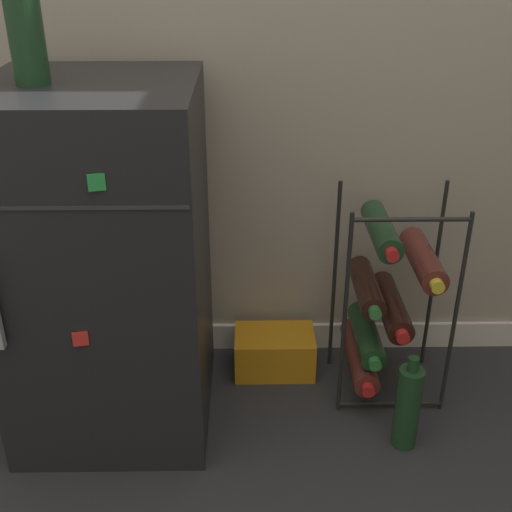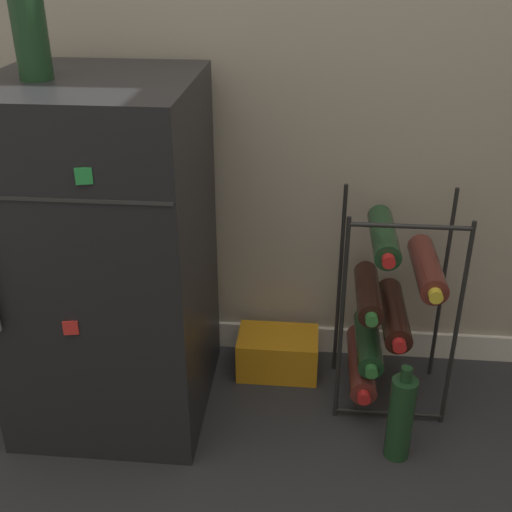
{
  "view_description": "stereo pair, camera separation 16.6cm",
  "coord_description": "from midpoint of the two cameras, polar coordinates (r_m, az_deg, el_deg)",
  "views": [
    {
      "loc": [
        -0.17,
        -1.17,
        1.27
      ],
      "look_at": [
        -0.15,
        0.38,
        0.48
      ],
      "focal_mm": 45.0,
      "sensor_mm": 36.0,
      "label": 1
    },
    {
      "loc": [
        -0.0,
        -1.16,
        1.27
      ],
      "look_at": [
        -0.15,
        0.38,
        0.48
      ],
      "focal_mm": 45.0,
      "sensor_mm": 36.0,
      "label": 2
    }
  ],
  "objects": [
    {
      "name": "mini_fridge",
      "position": [
        1.75,
        -15.75,
        -0.83
      ],
      "size": [
        0.51,
        0.54,
        0.95
      ],
      "color": "black",
      "rests_on": "ground_plane"
    },
    {
      "name": "fridge_top_bottle",
      "position": [
        1.59,
        -22.69,
        17.3
      ],
      "size": [
        0.08,
        0.08,
        0.23
      ],
      "color": "#19381E",
      "rests_on": "mini_fridge"
    },
    {
      "name": "soda_box",
      "position": [
        2.06,
        -0.68,
        -8.58
      ],
      "size": [
        0.25,
        0.16,
        0.13
      ],
      "color": "orange",
      "rests_on": "ground_plane"
    },
    {
      "name": "wine_rack",
      "position": [
        1.88,
        8.65,
        -3.97
      ],
      "size": [
        0.32,
        0.33,
        0.63
      ],
      "color": "black",
      "rests_on": "ground_plane"
    },
    {
      "name": "loose_bottle_floor",
      "position": [
        1.79,
        10.7,
        -13.12
      ],
      "size": [
        0.07,
        0.07,
        0.29
      ],
      "color": "#19381E",
      "rests_on": "ground_plane"
    },
    {
      "name": "ground_plane",
      "position": [
        1.72,
        2.46,
        -20.28
      ],
      "size": [
        14.0,
        14.0,
        0.0
      ],
      "primitive_type": "plane",
      "color": "#28282B"
    }
  ]
}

